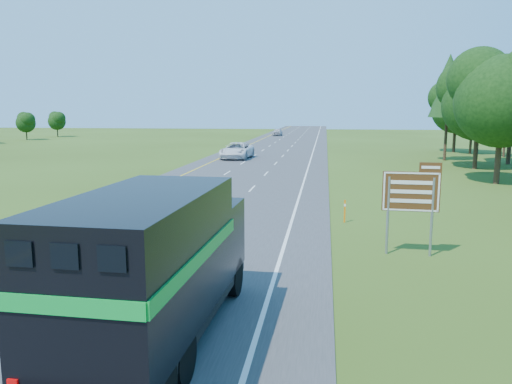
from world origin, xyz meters
TOP-DOWN VIEW (x-y plane):
  - road at (0.00, 50.00)m, footprint 15.00×260.00m
  - lane_markings at (0.00, 50.00)m, footprint 11.15×260.00m
  - horse_truck at (3.11, 3.94)m, footprint 3.04×8.91m
  - white_suv at (-3.37, 51.96)m, footprint 3.54×7.07m
  - far_car at (-3.73, 107.37)m, footprint 2.10×4.92m
  - exit_sign at (10.62, 12.90)m, footprint 2.24×0.21m
  - delineator at (8.25, 18.59)m, footprint 0.10×0.05m

SIDE VIEW (x-z plane):
  - road at x=0.00m, z-range 0.00..0.04m
  - lane_markings at x=0.00m, z-range 0.04..0.05m
  - delineator at x=8.25m, z-range 0.04..1.24m
  - far_car at x=-3.73m, z-range 0.04..1.70m
  - white_suv at x=-3.37m, z-range 0.04..1.96m
  - horse_truck at x=3.11m, z-range 0.18..4.08m
  - exit_sign at x=10.62m, z-range 0.57..4.36m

